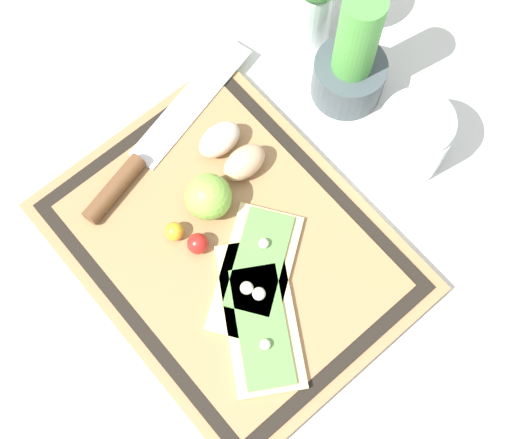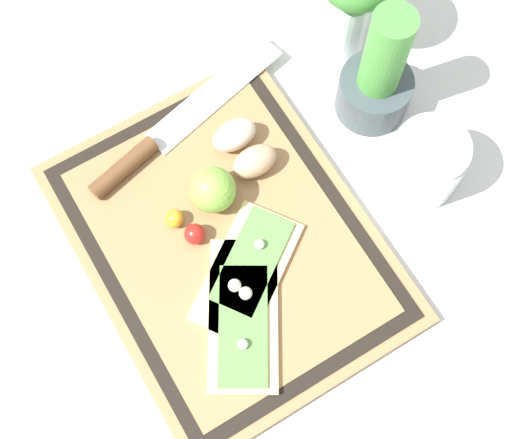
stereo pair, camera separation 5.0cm
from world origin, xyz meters
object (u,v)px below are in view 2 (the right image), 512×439
sauce_jar (424,165)px  egg_pink (234,135)px  pizza_slice_near (243,317)px  pizza_slice_far (249,269)px  knife (157,141)px  lime (213,190)px  herb_pot (378,79)px  cherry_tomato_yellow (174,218)px  cherry_tomato_red (195,234)px  egg_brown (255,161)px

sauce_jar → egg_pink: bearing=-131.3°
pizza_slice_near → pizza_slice_far: bearing=142.1°
pizza_slice_far → sauce_jar: 0.25m
pizza_slice_far → pizza_slice_near: bearing=-37.9°
pizza_slice_near → knife: (-0.25, 0.02, 0.00)m
lime → herb_pot: size_ratio=0.30×
cherry_tomato_yellow → sauce_jar: 0.32m
egg_pink → lime: (0.05, -0.06, 0.01)m
cherry_tomato_red → cherry_tomato_yellow: bearing=-159.2°
cherry_tomato_red → lime: bearing=126.3°
cherry_tomato_yellow → herb_pot: size_ratio=0.12×
egg_brown → cherry_tomato_yellow: size_ratio=2.54×
knife → egg_brown: 0.13m
knife → pizza_slice_near: bearing=-4.8°
pizza_slice_far → cherry_tomato_yellow: (-0.10, -0.05, 0.01)m
cherry_tomato_red → herb_pot: herb_pot is taller
pizza_slice_far → lime: bearing=174.5°
egg_pink → sauce_jar: sauce_jar is taller
pizza_slice_near → lime: bearing=162.9°
cherry_tomato_red → herb_pot: (-0.05, 0.30, 0.04)m
pizza_slice_far → lime: lime is taller
sauce_jar → cherry_tomato_red: bearing=-103.9°
pizza_slice_far → herb_pot: (-0.12, 0.26, 0.04)m
egg_pink → herb_pot: size_ratio=0.31×
knife → cherry_tomato_yellow: 0.11m
egg_brown → lime: (0.01, -0.07, 0.01)m
pizza_slice_near → sauce_jar: bearing=98.9°
knife → egg_pink: (0.05, 0.09, 0.01)m
pizza_slice_near → cherry_tomato_red: 0.12m
pizza_slice_far → egg_pink: bearing=155.4°
pizza_slice_near → pizza_slice_far: same height
egg_brown → sauce_jar: (0.11, 0.18, 0.00)m
cherry_tomato_red → cherry_tomato_yellow: cherry_tomato_red is taller
pizza_slice_far → egg_brown: egg_brown is taller
knife → cherry_tomato_red: 0.14m
cherry_tomato_red → herb_pot: bearing=99.4°
egg_brown → egg_pink: (-0.04, -0.00, 0.00)m
herb_pot → cherry_tomato_red: bearing=-80.6°
cherry_tomato_yellow → herb_pot: (-0.02, 0.31, 0.04)m
knife → herb_pot: 0.29m
cherry_tomato_yellow → sauce_jar: sauce_jar is taller
knife → pizza_slice_far: bearing=4.1°
cherry_tomato_red → sauce_jar: 0.30m
cherry_tomato_yellow → herb_pot: herb_pot is taller
lime → cherry_tomato_red: lime is taller
egg_brown → cherry_tomato_red: bearing=-68.6°
egg_pink → sauce_jar: 0.24m
herb_pot → sauce_jar: size_ratio=2.02×
pizza_slice_near → lime: lime is taller
egg_brown → lime: size_ratio=1.03×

